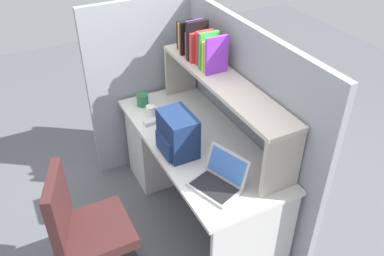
% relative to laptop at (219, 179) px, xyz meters
% --- Properties ---
extents(ground_plane, '(8.00, 8.00, 0.00)m').
position_rel_laptop_xyz_m(ground_plane, '(-0.49, 0.11, -0.78)').
color(ground_plane, '#595B60').
extents(desk, '(1.60, 0.70, 0.73)m').
position_rel_laptop_xyz_m(desk, '(-0.88, 0.11, -0.38)').
color(desk, silver).
rests_on(desk, ground_plane).
extents(cubicle_partition_rear, '(1.84, 0.05, 1.55)m').
position_rel_laptop_xyz_m(cubicle_partition_rear, '(-0.49, 0.49, -0.01)').
color(cubicle_partition_rear, gray).
rests_on(cubicle_partition_rear, ground_plane).
extents(cubicle_partition_left, '(0.05, 1.06, 1.55)m').
position_rel_laptop_xyz_m(cubicle_partition_left, '(-1.34, 0.06, -0.01)').
color(cubicle_partition_left, gray).
rests_on(cubicle_partition_left, ground_plane).
extents(overhead_hutch, '(1.44, 0.28, 0.45)m').
position_rel_laptop_xyz_m(overhead_hutch, '(-0.49, 0.31, 0.30)').
color(overhead_hutch, '#B3A99C').
rests_on(overhead_hutch, desk).
extents(reference_books_on_shelf, '(0.52, 0.19, 0.30)m').
position_rel_laptop_xyz_m(reference_books_on_shelf, '(-0.85, 0.31, 0.53)').
color(reference_books_on_shelf, black).
rests_on(reference_books_on_shelf, overhead_hutch).
extents(laptop, '(0.38, 0.35, 0.22)m').
position_rel_laptop_xyz_m(laptop, '(0.00, 0.00, 0.00)').
color(laptop, '#B7BABF').
rests_on(laptop, desk).
extents(backpack, '(0.30, 0.23, 0.30)m').
position_rel_laptop_xyz_m(backpack, '(-0.44, -0.08, 0.10)').
color(backpack, navy).
rests_on(backpack, desk).
extents(computer_mouse, '(0.07, 0.11, 0.03)m').
position_rel_laptop_xyz_m(computer_mouse, '(-0.85, -0.13, -0.03)').
color(computer_mouse, silver).
rests_on(computer_mouse, desk).
extents(paper_cup, '(0.08, 0.08, 0.09)m').
position_rel_laptop_xyz_m(paper_cup, '(-0.95, -0.08, -0.01)').
color(paper_cup, white).
rests_on(paper_cup, desk).
extents(tissue_box, '(0.23, 0.14, 0.10)m').
position_rel_laptop_xyz_m(tissue_box, '(-0.73, 0.03, -0.00)').
color(tissue_box, teal).
rests_on(tissue_box, desk).
extents(snack_canister, '(0.10, 0.10, 0.10)m').
position_rel_laptop_xyz_m(snack_canister, '(-1.13, -0.08, 0.00)').
color(snack_canister, '#26723F').
rests_on(snack_canister, desk).
extents(office_chair, '(0.53, 0.54, 0.93)m').
position_rel_laptop_xyz_m(office_chair, '(-0.26, -0.82, -0.39)').
color(office_chair, black).
rests_on(office_chair, ground_plane).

